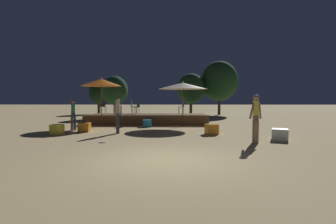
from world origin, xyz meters
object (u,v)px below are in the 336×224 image
object	(u,v)px
cube_seat_2	(212,129)
background_tree_3	(219,81)
person_1	(256,116)
cube_seat_0	(147,123)
patio_umbrella_1	(101,83)
bistro_chair_3	(133,105)
cube_seat_3	(280,134)
person_0	(118,115)
cube_seat_1	(57,130)
frisbee_disc	(103,142)
background_tree_2	(115,90)
bistro_chair_0	(182,105)
bistro_chair_1	(103,105)
background_tree_0	(99,93)
patio_umbrella_0	(183,86)
cube_seat_4	(84,127)
person_2	(73,114)
bistro_chair_2	(137,106)
background_tree_1	(191,89)

from	to	relation	value
cube_seat_2	background_tree_3	world-z (taller)	background_tree_3
person_1	cube_seat_0	bearing A→B (deg)	21.67
patio_umbrella_1	bistro_chair_3	size ratio (longest dim) A/B	3.32
cube_seat_3	person_0	world-z (taller)	person_0
person_1	cube_seat_1	bearing A→B (deg)	57.93
frisbee_disc	background_tree_2	distance (m)	13.66
bistro_chair_0	bistro_chair_3	world-z (taller)	same
cube_seat_3	bistro_chair_1	bearing A→B (deg)	141.70
background_tree_0	patio_umbrella_0	bearing A→B (deg)	-55.49
bistro_chair_0	background_tree_2	size ratio (longest dim) A/B	0.24
background_tree_0	bistro_chair_1	bearing A→B (deg)	-72.92
cube_seat_3	cube_seat_1	bearing A→B (deg)	172.00
cube_seat_4	frisbee_disc	size ratio (longest dim) A/B	2.09
cube_seat_4	person_1	distance (m)	8.40
patio_umbrella_0	cube_seat_1	world-z (taller)	patio_umbrella_0
cube_seat_3	person_2	xyz separation A→B (m)	(-9.77, 3.17, 0.63)
cube_seat_4	person_2	distance (m)	1.24
bistro_chair_0	bistro_chair_2	distance (m)	3.08
cube_seat_1	person_1	world-z (taller)	person_1
background_tree_2	patio_umbrella_1	bearing A→B (deg)	-84.01
bistro_chair_2	background_tree_0	distance (m)	13.11
bistro_chair_0	background_tree_0	xyz separation A→B (m)	(-8.78, 10.94, 1.01)
frisbee_disc	patio_umbrella_1	bearing A→B (deg)	105.27
bistro_chair_3	bistro_chair_0	bearing A→B (deg)	-94.01
patio_umbrella_0	frisbee_disc	distance (m)	7.31
person_1	person_2	bearing A→B (deg)	47.15
cube_seat_3	background_tree_3	bearing A→B (deg)	88.51
background_tree_0	background_tree_1	bearing A→B (deg)	-13.54
bistro_chair_1	background_tree_1	bearing A→B (deg)	21.33
bistro_chair_0	bistro_chair_1	size ratio (longest dim) A/B	1.00
cube_seat_1	background_tree_3	size ratio (longest dim) A/B	0.10
cube_seat_3	person_0	xyz separation A→B (m)	(-7.11, 1.90, 0.68)
cube_seat_1	bistro_chair_0	distance (m)	8.40
bistro_chair_1	patio_umbrella_0	bearing A→B (deg)	-49.92
background_tree_3	person_0	bearing A→B (deg)	-117.84
bistro_chair_3	background_tree_3	distance (m)	11.83
cube_seat_4	background_tree_3	size ratio (longest dim) A/B	0.10
person_0	background_tree_0	size ratio (longest dim) A/B	0.49
cube_seat_1	cube_seat_4	xyz separation A→B (m)	(0.93, 1.11, -0.01)
bistro_chair_3	background_tree_0	size ratio (longest dim) A/B	0.26
frisbee_disc	background_tree_3	distance (m)	18.81
cube_seat_1	person_0	xyz separation A→B (m)	(2.77, 0.51, 0.67)
cube_seat_2	person_2	size ratio (longest dim) A/B	0.39
cube_seat_4	person_0	size ratio (longest dim) A/B	0.33
frisbee_disc	background_tree_2	world-z (taller)	background_tree_2
cube_seat_2	bistro_chair_0	size ratio (longest dim) A/B	0.71
cube_seat_2	person_1	distance (m)	2.86
frisbee_disc	cube_seat_1	bearing A→B (deg)	142.22
cube_seat_3	background_tree_2	xyz separation A→B (m)	(-9.54, 12.51, 2.16)
cube_seat_2	person_0	distance (m)	4.61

